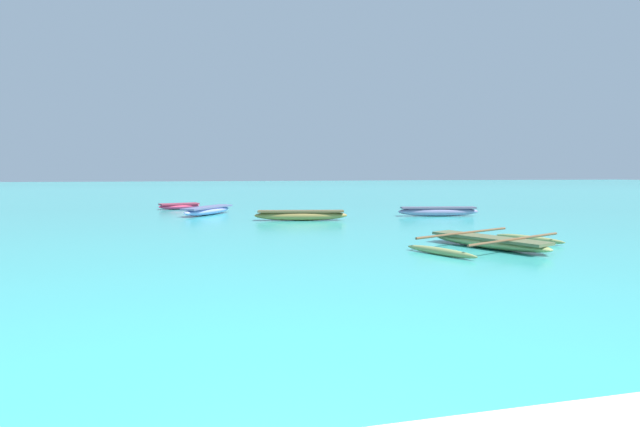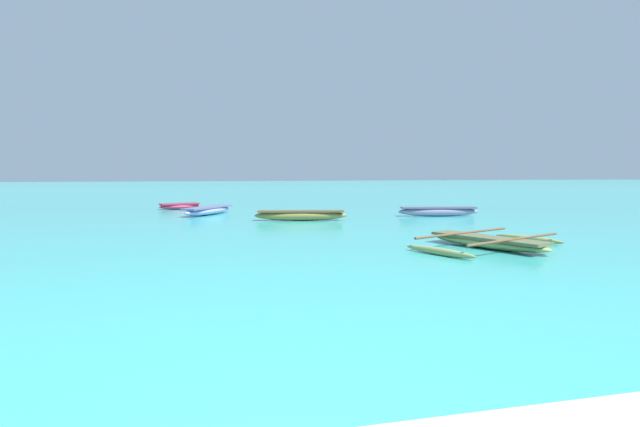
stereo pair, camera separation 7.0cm
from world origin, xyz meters
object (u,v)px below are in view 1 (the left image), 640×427
moored_boat_1 (301,215)px  moored_boat_2 (489,242)px  moored_boat_0 (208,210)px  moored_boat_4 (438,211)px  moored_boat_3 (179,206)px

moored_boat_1 → moored_boat_2: size_ratio=0.85×
moored_boat_0 → moored_boat_4: moored_boat_4 is taller
moored_boat_1 → moored_boat_0: bearing=145.8°
moored_boat_1 → moored_boat_2: moored_boat_1 is taller
moored_boat_2 → moored_boat_3: 19.86m
moored_boat_4 → moored_boat_3: bearing=159.7°
moored_boat_0 → moored_boat_3: size_ratio=1.47×
moored_boat_1 → moored_boat_2: bearing=-57.0°
moored_boat_2 → moored_boat_0: bearing=-173.2°
moored_boat_3 → moored_boat_0: bearing=-89.1°
moored_boat_0 → moored_boat_1: (3.99, -4.10, 0.02)m
moored_boat_1 → moored_boat_3: 10.08m
moored_boat_0 → moored_boat_2: 15.32m
moored_boat_0 → moored_boat_2: (7.61, -13.30, -0.06)m
moored_boat_2 → moored_boat_4: bearing=137.8°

